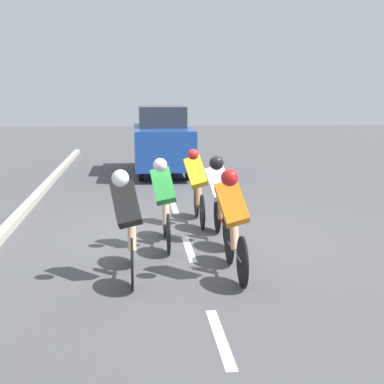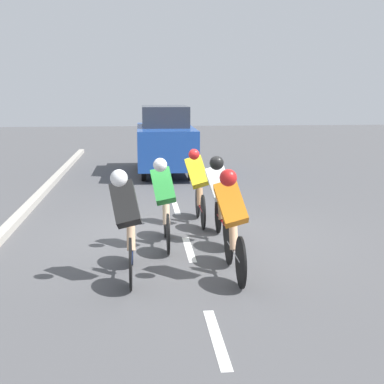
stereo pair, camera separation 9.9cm
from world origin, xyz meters
The scene contains 10 objects.
ground_plane centered at (0.00, 0.00, 0.00)m, with size 60.00×60.00×0.00m, color #4C4C4F.
lane_stripe_near centered at (0.00, 3.92, 0.00)m, with size 0.12×1.40×0.01m, color white.
lane_stripe_mid centered at (0.00, 0.72, 0.00)m, with size 0.12×1.40×0.01m, color white.
lane_stripe_far centered at (0.00, -2.48, 0.00)m, with size 0.12×1.40×0.01m, color white.
cyclist_white centered at (-0.56, 0.32, 0.80)m, with size 0.46×1.67×1.51m.
cyclist_orange centered at (-0.46, 2.10, 0.82)m, with size 0.46×1.67×1.55m.
cyclist_black centered at (0.96, 2.00, 0.82)m, with size 0.44×1.70×1.55m.
cyclist_yellow centered at (-0.33, -0.93, 0.78)m, with size 0.47×1.61×1.49m.
cyclist_green centered at (0.39, 0.52, 0.80)m, with size 0.42×1.68×1.51m.
support_car centered at (-0.01, -7.50, 1.05)m, with size 1.70×4.23×2.08m.
Camera 1 is at (0.86, 9.07, 2.55)m, focal length 50.00 mm.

